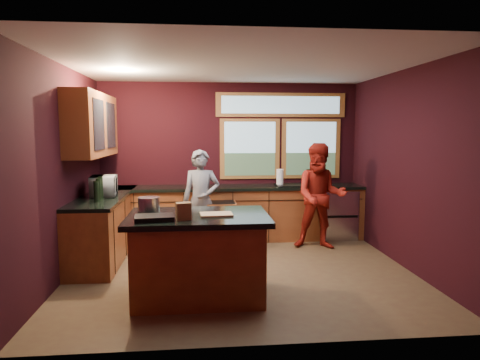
{
  "coord_description": "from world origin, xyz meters",
  "views": [
    {
      "loc": [
        -0.54,
        -5.52,
        1.87
      ],
      "look_at": [
        0.02,
        0.4,
        1.18
      ],
      "focal_mm": 32.0,
      "sensor_mm": 36.0,
      "label": 1
    }
  ],
  "objects": [
    {
      "name": "island",
      "position": [
        -0.56,
        -0.84,
        0.48
      ],
      "size": [
        1.55,
        1.05,
        0.95
      ],
      "color": "brown",
      "rests_on": "floor"
    },
    {
      "name": "room_shell",
      "position": [
        -0.6,
        0.32,
        1.8
      ],
      "size": [
        4.52,
        4.02,
        2.71
      ],
      "color": "black",
      "rests_on": "ground"
    },
    {
      "name": "floor",
      "position": [
        0.0,
        0.0,
        0.0
      ],
      "size": [
        4.5,
        4.5,
        0.0
      ],
      "primitive_type": "plane",
      "color": "brown",
      "rests_on": "ground"
    },
    {
      "name": "person_red",
      "position": [
        1.36,
        1.01,
        0.84
      ],
      "size": [
        0.93,
        0.8,
        1.68
      ],
      "primitive_type": "imported",
      "rotation": [
        0.0,
        0.0,
        -0.22
      ],
      "color": "maroon",
      "rests_on": "floor"
    },
    {
      "name": "person_grey",
      "position": [
        -0.52,
        1.05,
        0.79
      ],
      "size": [
        0.6,
        0.41,
        1.58
      ],
      "primitive_type": "imported",
      "rotation": [
        0.0,
        0.0,
        -0.05
      ],
      "color": "slate",
      "rests_on": "floor"
    },
    {
      "name": "black_tray",
      "position": [
        -1.01,
        -1.09,
        0.97
      ],
      "size": [
        0.43,
        0.33,
        0.05
      ],
      "primitive_type": "cube",
      "rotation": [
        0.0,
        0.0,
        0.12
      ],
      "color": "black",
      "rests_on": "island"
    },
    {
      "name": "cutting_board",
      "position": [
        -0.36,
        -0.89,
        0.95
      ],
      "size": [
        0.37,
        0.27,
        0.02
      ],
      "primitive_type": "cube",
      "rotation": [
        0.0,
        0.0,
        0.06
      ],
      "color": "tan",
      "rests_on": "island"
    },
    {
      "name": "paper_towel",
      "position": [
        0.84,
        1.7,
        1.07
      ],
      "size": [
        0.12,
        0.12,
        0.28
      ],
      "primitive_type": "cylinder",
      "color": "white",
      "rests_on": "back_counter"
    },
    {
      "name": "left_counter",
      "position": [
        -1.95,
        0.85,
        0.47
      ],
      "size": [
        0.64,
        2.3,
        0.93
      ],
      "color": "brown",
      "rests_on": "floor"
    },
    {
      "name": "potted_plant",
      "position": [
        1.51,
        1.75,
        1.11
      ],
      "size": [
        0.32,
        0.28,
        0.36
      ],
      "primitive_type": "imported",
      "color": "#999999",
      "rests_on": "back_counter"
    },
    {
      "name": "microwave",
      "position": [
        -1.92,
        0.76,
        1.07
      ],
      "size": [
        0.42,
        0.56,
        0.29
      ],
      "primitive_type": "imported",
      "rotation": [
        0.0,
        0.0,
        1.69
      ],
      "color": "#999999",
      "rests_on": "left_counter"
    },
    {
      "name": "back_counter",
      "position": [
        0.2,
        1.7,
        0.46
      ],
      "size": [
        4.5,
        0.64,
        0.93
      ],
      "color": "brown",
      "rests_on": "floor"
    },
    {
      "name": "paper_bag",
      "position": [
        -0.71,
        -1.09,
        1.03
      ],
      "size": [
        0.17,
        0.15,
        0.18
      ],
      "primitive_type": "cube",
      "rotation": [
        0.0,
        0.0,
        0.21
      ],
      "color": "brown",
      "rests_on": "island"
    },
    {
      "name": "stock_pot",
      "position": [
        -1.11,
        -0.69,
        1.03
      ],
      "size": [
        0.24,
        0.24,
        0.18
      ],
      "primitive_type": "cylinder",
      "color": "#AFAFB4",
      "rests_on": "island"
    }
  ]
}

